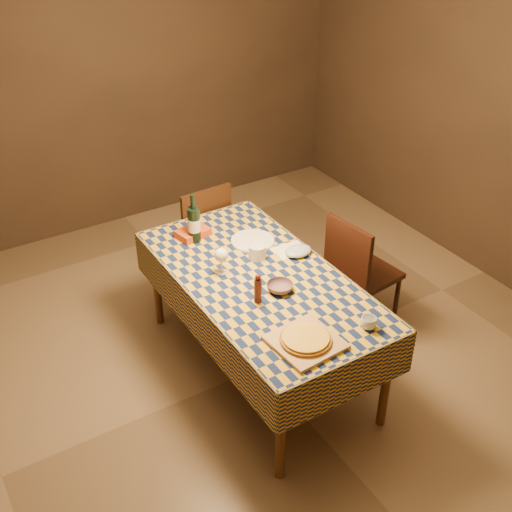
% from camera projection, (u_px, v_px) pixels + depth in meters
% --- Properties ---
extents(room, '(5.00, 5.10, 2.70)m').
position_uv_depth(room, '(260.00, 195.00, 3.74)').
color(room, brown).
rests_on(room, ground).
extents(dining_table, '(0.94, 1.84, 0.77)m').
position_uv_depth(dining_table, '(260.00, 287.00, 4.10)').
color(dining_table, brown).
rests_on(dining_table, ground).
extents(cutting_board, '(0.38, 0.38, 0.02)m').
position_uv_depth(cutting_board, '(305.00, 342.00, 3.51)').
color(cutting_board, tan).
rests_on(cutting_board, dining_table).
extents(pizza, '(0.38, 0.38, 0.03)m').
position_uv_depth(pizza, '(306.00, 339.00, 3.50)').
color(pizza, '#8A5717').
rests_on(pizza, cutting_board).
extents(pepper_mill, '(0.06, 0.06, 0.19)m').
position_uv_depth(pepper_mill, '(258.00, 289.00, 3.79)').
color(pepper_mill, '#4A1511').
rests_on(pepper_mill, dining_table).
extents(bowl, '(0.20, 0.20, 0.05)m').
position_uv_depth(bowl, '(280.00, 287.00, 3.92)').
color(bowl, '#5F484F').
rests_on(bowl, dining_table).
extents(wine_glass, '(0.09, 0.09, 0.18)m').
position_uv_depth(wine_glass, '(221.00, 256.00, 4.03)').
color(wine_glass, white).
rests_on(wine_glass, dining_table).
extents(wine_bottle, '(0.11, 0.11, 0.35)m').
position_uv_depth(wine_bottle, '(194.00, 224.00, 4.36)').
color(wine_bottle, black).
rests_on(wine_bottle, dining_table).
extents(deli_tub, '(0.12, 0.12, 0.10)m').
position_uv_depth(deli_tub, '(257.00, 252.00, 4.22)').
color(deli_tub, silver).
rests_on(deli_tub, dining_table).
extents(takeout_container, '(0.24, 0.19, 0.05)m').
position_uv_depth(takeout_container, '(193.00, 233.00, 4.46)').
color(takeout_container, '#AF3F17').
rests_on(takeout_container, dining_table).
extents(white_plate, '(0.32, 0.32, 0.02)m').
position_uv_depth(white_plate, '(253.00, 241.00, 4.41)').
color(white_plate, white).
rests_on(white_plate, dining_table).
extents(tumbler, '(0.12, 0.12, 0.07)m').
position_uv_depth(tumbler, '(369.00, 323.00, 3.61)').
color(tumbler, silver).
rests_on(tumbler, dining_table).
extents(flour_patch, '(0.23, 0.18, 0.00)m').
position_uv_depth(flour_patch, '(290.00, 250.00, 4.32)').
color(flour_patch, white).
rests_on(flour_patch, dining_table).
extents(flour_bag, '(0.20, 0.15, 0.06)m').
position_uv_depth(flour_bag, '(298.00, 251.00, 4.26)').
color(flour_bag, '#9EB3CB').
rests_on(flour_bag, dining_table).
extents(chair_far, '(0.44, 0.45, 0.93)m').
position_uv_depth(chair_far, '(200.00, 231.00, 5.02)').
color(chair_far, black).
rests_on(chair_far, ground).
extents(chair_right, '(0.47, 0.47, 0.93)m').
position_uv_depth(chair_right, '(357.00, 269.00, 4.58)').
color(chair_right, black).
rests_on(chair_right, ground).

